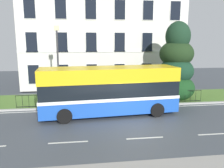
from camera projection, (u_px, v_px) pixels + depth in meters
The scene contains 6 objects.
ground_plane at pixel (134, 121), 14.50m from camera, with size 60.00×56.00×0.18m.
georgian_townhouse at pixel (102, 31), 26.35m from camera, with size 17.53×8.49×12.17m.
iron_verge_railing at pixel (113, 98), 17.72m from camera, with size 14.73×0.04×0.97m.
evergreen_tree at pixel (175, 69), 19.88m from camera, with size 3.75×3.75×7.01m.
single_decker_bus at pixel (109, 90), 15.46m from camera, with size 9.51×3.17×3.32m.
street_lamp_post at pixel (58, 59), 17.59m from camera, with size 0.36×0.24×6.11m.
Camera 1 is at (-3.18, -12.64, 5.03)m, focal length 36.04 mm.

